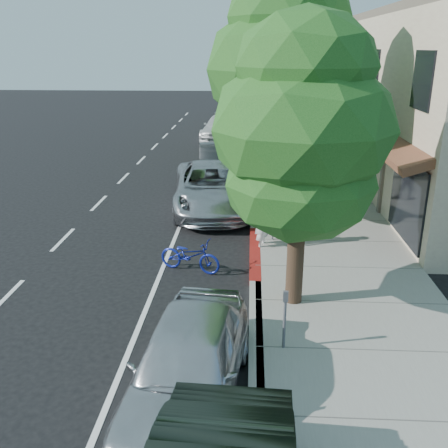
# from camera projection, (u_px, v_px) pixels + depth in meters

# --- Properties ---
(ground) EXTENTS (120.00, 120.00, 0.00)m
(ground) POSITION_uv_depth(u_px,v_px,m) (255.00, 270.00, 13.93)
(ground) COLOR black
(ground) RESTS_ON ground
(sidewalk) EXTENTS (4.60, 56.00, 0.15)m
(sidewalk) POSITION_uv_depth(u_px,v_px,m) (308.00, 191.00, 21.31)
(sidewalk) COLOR gray
(sidewalk) RESTS_ON ground
(curb) EXTENTS (0.30, 56.00, 0.15)m
(curb) POSITION_uv_depth(u_px,v_px,m) (254.00, 190.00, 21.43)
(curb) COLOR #9E998E
(curb) RESTS_ON ground
(curb_red_segment) EXTENTS (0.32, 4.00, 0.15)m
(curb_red_segment) POSITION_uv_depth(u_px,v_px,m) (255.00, 254.00, 14.84)
(curb_red_segment) COLOR maroon
(curb_red_segment) RESTS_ON ground
(storefront_building) EXTENTS (10.00, 36.00, 7.00)m
(storefront_building) POSITION_uv_depth(u_px,v_px,m) (419.00, 90.00, 29.19)
(storefront_building) COLOR beige
(storefront_building) RESTS_ON ground
(street_tree_0) EXTENTS (3.97, 3.97, 6.71)m
(street_tree_0) POSITION_uv_depth(u_px,v_px,m) (302.00, 132.00, 10.60)
(street_tree_0) COLOR black
(street_tree_0) RESTS_ON ground
(street_tree_1) EXTENTS (5.23, 5.23, 8.30)m
(street_tree_1) POSITION_uv_depth(u_px,v_px,m) (286.00, 73.00, 15.93)
(street_tree_1) COLOR black
(street_tree_1) RESTS_ON ground
(street_tree_2) EXTENTS (4.22, 4.22, 6.99)m
(street_tree_2) POSITION_uv_depth(u_px,v_px,m) (277.00, 84.00, 21.84)
(street_tree_2) COLOR black
(street_tree_2) RESTS_ON ground
(street_tree_3) EXTENTS (5.61, 5.61, 7.70)m
(street_tree_3) POSITION_uv_depth(u_px,v_px,m) (272.00, 72.00, 27.40)
(street_tree_3) COLOR black
(street_tree_3) RESTS_ON ground
(street_tree_4) EXTENTS (4.46, 4.46, 7.40)m
(street_tree_4) POSITION_uv_depth(u_px,v_px,m) (269.00, 68.00, 33.04)
(street_tree_4) COLOR black
(street_tree_4) RESTS_ON ground
(street_tree_5) EXTENTS (4.57, 4.57, 7.52)m
(street_tree_5) POSITION_uv_depth(u_px,v_px,m) (266.00, 64.00, 38.66)
(street_tree_5) COLOR black
(street_tree_5) RESTS_ON ground
(cyclist) EXTENTS (0.64, 0.82, 2.00)m
(cyclist) POSITION_uv_depth(u_px,v_px,m) (264.00, 219.00, 15.01)
(cyclist) COLOR white
(cyclist) RESTS_ON ground
(bicycle) EXTENTS (1.87, 1.14, 0.93)m
(bicycle) POSITION_uv_depth(u_px,v_px,m) (190.00, 255.00, 13.73)
(bicycle) COLOR #152194
(bicycle) RESTS_ON ground
(silver_suv) EXTENTS (3.50, 6.44, 1.71)m
(silver_suv) POSITION_uv_depth(u_px,v_px,m) (212.00, 187.00, 18.89)
(silver_suv) COLOR #B3B3B8
(silver_suv) RESTS_ON ground
(dark_sedan) EXTENTS (2.10, 4.84, 1.55)m
(dark_sedan) POSITION_uv_depth(u_px,v_px,m) (217.00, 161.00, 23.57)
(dark_sedan) COLOR black
(dark_sedan) RESTS_ON ground
(white_pickup) EXTENTS (2.80, 5.53, 1.54)m
(white_pickup) POSITION_uv_depth(u_px,v_px,m) (221.00, 127.00, 33.54)
(white_pickup) COLOR silver
(white_pickup) RESTS_ON ground
(dark_suv_far) EXTENTS (2.55, 5.20, 1.71)m
(dark_suv_far) POSITION_uv_depth(u_px,v_px,m) (246.00, 121.00, 35.75)
(dark_suv_far) COLOR black
(dark_suv_far) RESTS_ON ground
(near_car_a) EXTENTS (2.23, 4.66, 1.53)m
(near_car_a) POSITION_uv_depth(u_px,v_px,m) (188.00, 363.00, 8.56)
(near_car_a) COLOR silver
(near_car_a) RESTS_ON ground
(pedestrian) EXTENTS (1.15, 1.08, 1.88)m
(pedestrian) POSITION_uv_depth(u_px,v_px,m) (328.00, 175.00, 19.83)
(pedestrian) COLOR black
(pedestrian) RESTS_ON sidewalk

